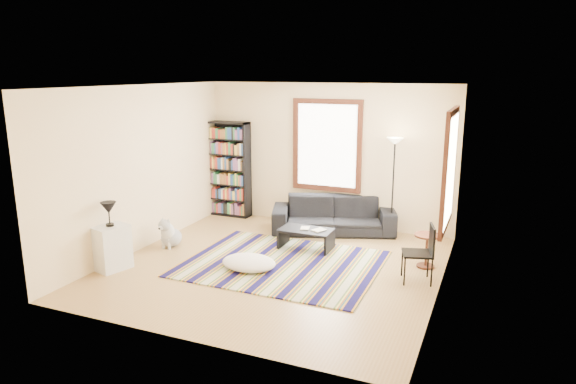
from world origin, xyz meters
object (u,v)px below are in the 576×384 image
at_px(bookshelf, 229,169).
at_px(floor_cushion, 249,263).
at_px(white_cabinet, 112,248).
at_px(dog, 171,232).
at_px(side_table, 426,251).
at_px(coffee_table, 306,239).
at_px(folding_chair, 417,254).
at_px(floor_lamp, 393,189).
at_px(sofa, 333,215).

distance_m(bookshelf, floor_cushion, 3.28).
xyz_separation_m(bookshelf, white_cabinet, (-0.20, -3.41, -0.65)).
height_order(white_cabinet, dog, white_cabinet).
distance_m(side_table, dog, 4.34).
bearing_deg(coffee_table, floor_cushion, -112.07).
height_order(coffee_table, dog, dog).
bearing_deg(side_table, dog, -170.33).
height_order(folding_chair, dog, folding_chair).
height_order(folding_chair, white_cabinet, folding_chair).
xyz_separation_m(side_table, white_cabinet, (-4.50, -1.97, 0.08)).
bearing_deg(side_table, coffee_table, 178.54).
bearing_deg(floor_lamp, sofa, -174.75).
height_order(bookshelf, floor_lamp, bookshelf).
bearing_deg(side_table, bookshelf, 161.48).
relative_size(bookshelf, white_cabinet, 2.86).
distance_m(bookshelf, white_cabinet, 3.48).
height_order(coffee_table, floor_cushion, coffee_table).
distance_m(side_table, white_cabinet, 4.91).
relative_size(bookshelf, coffee_table, 2.22).
bearing_deg(bookshelf, white_cabinet, -93.27).
bearing_deg(bookshelf, sofa, -6.42).
relative_size(folding_chair, dog, 1.62).
xyz_separation_m(floor_cushion, dog, (-1.75, 0.43, 0.16)).
height_order(floor_cushion, folding_chair, folding_chair).
relative_size(sofa, bookshelf, 1.15).
relative_size(floor_cushion, floor_lamp, 0.47).
xyz_separation_m(coffee_table, folding_chair, (1.99, -0.68, 0.25)).
distance_m(floor_lamp, side_table, 1.65).
bearing_deg(white_cabinet, sofa, 66.66).
bearing_deg(coffee_table, side_table, -1.46).
relative_size(coffee_table, white_cabinet, 1.29).
bearing_deg(white_cabinet, folding_chair, 32.98).
bearing_deg(dog, sofa, 39.19).
distance_m(sofa, side_table, 2.24).
relative_size(bookshelf, floor_lamp, 1.08).
distance_m(sofa, floor_lamp, 1.24).
height_order(coffee_table, folding_chair, folding_chair).
xyz_separation_m(floor_cushion, white_cabinet, (-1.97, -0.81, 0.24)).
distance_m(floor_cushion, white_cabinet, 2.14).
xyz_separation_m(bookshelf, side_table, (4.30, -1.44, -0.73)).
distance_m(coffee_table, floor_cushion, 1.31).
xyz_separation_m(coffee_table, side_table, (2.04, -0.05, 0.09)).
bearing_deg(folding_chair, floor_lamp, 96.01).
bearing_deg(side_table, floor_lamp, 122.72).
relative_size(sofa, coffee_table, 2.56).
bearing_deg(white_cabinet, floor_cushion, 38.49).
height_order(bookshelf, folding_chair, bookshelf).
bearing_deg(floor_cushion, folding_chair, 12.16).
height_order(bookshelf, dog, bookshelf).
xyz_separation_m(sofa, floor_lamp, (1.09, 0.10, 0.59)).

